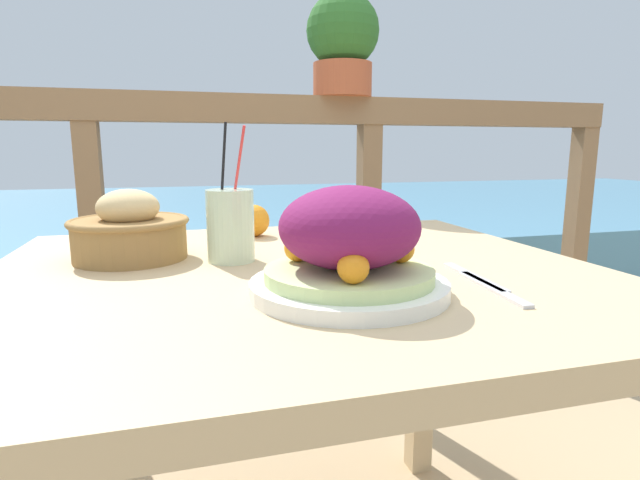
{
  "coord_description": "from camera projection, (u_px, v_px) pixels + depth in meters",
  "views": [
    {
      "loc": [
        -0.18,
        -0.81,
        0.93
      ],
      "look_at": [
        0.02,
        -0.08,
        0.79
      ],
      "focal_mm": 28.0,
      "sensor_mm": 36.0,
      "label": 1
    }
  ],
  "objects": [
    {
      "name": "patio_table",
      "position": [
        297.0,
        321.0,
        0.87
      ],
      "size": [
        1.02,
        0.92,
        0.73
      ],
      "color": "tan",
      "rests_on": "ground_plane"
    },
    {
      "name": "potted_plant",
      "position": [
        343.0,
        42.0,
        1.65
      ],
      "size": [
        0.24,
        0.24,
        0.33
      ],
      "color": "#A34C2D",
      "rests_on": "railing_fence"
    },
    {
      "name": "fork",
      "position": [
        474.0,
        277.0,
        0.78
      ],
      "size": [
        0.03,
        0.18,
        0.0
      ],
      "color": "silver",
      "rests_on": "patio_table"
    },
    {
      "name": "knife",
      "position": [
        492.0,
        288.0,
        0.72
      ],
      "size": [
        0.03,
        0.18,
        0.0
      ],
      "color": "silver",
      "rests_on": "patio_table"
    },
    {
      "name": "drink_glass",
      "position": [
        230.0,
        225.0,
        0.89
      ],
      "size": [
        0.08,
        0.09,
        0.25
      ],
      "color": "beige",
      "rests_on": "patio_table"
    },
    {
      "name": "orange_near_basket",
      "position": [
        254.0,
        221.0,
        1.15
      ],
      "size": [
        0.07,
        0.07,
        0.07
      ],
      "color": "orange",
      "rests_on": "patio_table"
    },
    {
      "name": "salad_plate",
      "position": [
        349.0,
        248.0,
        0.69
      ],
      "size": [
        0.28,
        0.28,
        0.15
      ],
      "color": "white",
      "rests_on": "patio_table"
    },
    {
      "name": "railing_fence",
      "position": [
        240.0,
        194.0,
        1.65
      ],
      "size": [
        2.8,
        0.08,
        1.1
      ],
      "color": "brown",
      "rests_on": "ground_plane"
    },
    {
      "name": "sea_backdrop",
      "position": [
        208.0,
        233.0,
        4.12
      ],
      "size": [
        12.0,
        4.0,
        0.48
      ],
      "color": "teal",
      "rests_on": "ground_plane"
    },
    {
      "name": "bread_basket",
      "position": [
        130.0,
        231.0,
        0.91
      ],
      "size": [
        0.21,
        0.21,
        0.13
      ],
      "color": "olive",
      "rests_on": "patio_table"
    }
  ]
}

